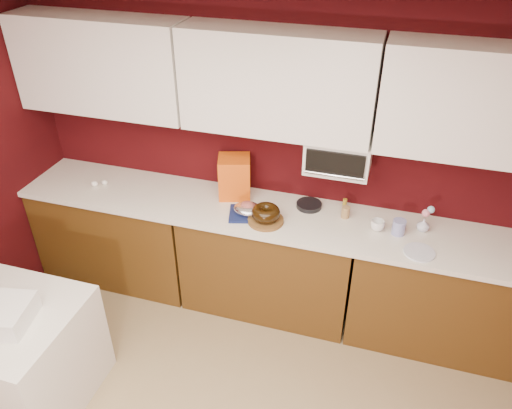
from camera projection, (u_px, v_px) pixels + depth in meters
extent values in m
cube|color=white|center=(79.00, 100.00, 1.30)|extent=(4.00, 4.50, 0.02)
cube|color=#380709|center=(281.00, 153.00, 3.78)|extent=(4.00, 0.02, 2.50)
cube|color=#503210|center=(120.00, 233.00, 4.31)|extent=(1.31, 0.58, 0.86)
cube|color=#503210|center=(269.00, 261.00, 3.98)|extent=(1.31, 0.58, 0.86)
cube|color=#503210|center=(443.00, 295.00, 3.66)|extent=(1.31, 0.58, 0.86)
cube|color=silver|center=(269.00, 215.00, 3.74)|extent=(4.00, 0.62, 0.04)
cube|color=white|center=(101.00, 65.00, 3.65)|extent=(1.31, 0.33, 0.70)
cube|color=white|center=(277.00, 83.00, 3.33)|extent=(1.31, 0.33, 0.70)
cube|color=white|center=(491.00, 105.00, 3.00)|extent=(1.31, 0.33, 0.70)
cube|color=white|center=(339.00, 154.00, 3.49)|extent=(0.45, 0.30, 0.25)
cube|color=black|center=(335.00, 165.00, 3.36)|extent=(0.40, 0.02, 0.18)
cylinder|color=silver|center=(334.00, 175.00, 3.39)|extent=(0.42, 0.02, 0.02)
cube|color=beige|center=(9.00, 353.00, 3.28)|extent=(1.00, 0.80, 0.75)
cylinder|color=brown|center=(266.00, 220.00, 3.62)|extent=(0.30, 0.30, 0.02)
torus|color=black|center=(266.00, 213.00, 3.58)|extent=(0.26, 0.26, 0.08)
cube|color=#141E4D|center=(248.00, 214.00, 3.70)|extent=(0.32, 0.29, 0.02)
ellipsoid|color=white|center=(248.00, 209.00, 3.67)|extent=(0.23, 0.20, 0.08)
ellipsoid|color=#9E4F48|center=(248.00, 206.00, 3.66)|extent=(0.14, 0.13, 0.07)
cube|color=red|center=(234.00, 177.00, 3.85)|extent=(0.29, 0.28, 0.33)
cylinder|color=black|center=(309.00, 205.00, 3.78)|extent=(0.26, 0.26, 0.03)
imported|color=white|center=(378.00, 224.00, 3.52)|extent=(0.12, 0.12, 0.09)
cylinder|color=navy|center=(399.00, 227.00, 3.47)|extent=(0.12, 0.12, 0.11)
imported|color=silver|center=(423.00, 224.00, 3.51)|extent=(0.09, 0.09, 0.11)
sphere|color=pink|center=(426.00, 213.00, 3.46)|extent=(0.06, 0.06, 0.06)
sphere|color=#8BC5DF|center=(431.00, 210.00, 3.45)|extent=(0.05, 0.05, 0.05)
cylinder|color=silver|center=(419.00, 252.00, 3.32)|extent=(0.26, 0.26, 0.01)
cylinder|color=olive|center=(345.00, 204.00, 3.74)|extent=(0.03, 0.03, 0.09)
cylinder|color=#997645|center=(345.00, 212.00, 3.65)|extent=(0.07, 0.07, 0.09)
ellipsoid|color=white|center=(95.00, 184.00, 4.04)|extent=(0.07, 0.06, 0.05)
ellipsoid|color=white|center=(105.00, 182.00, 4.06)|extent=(0.06, 0.05, 0.04)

